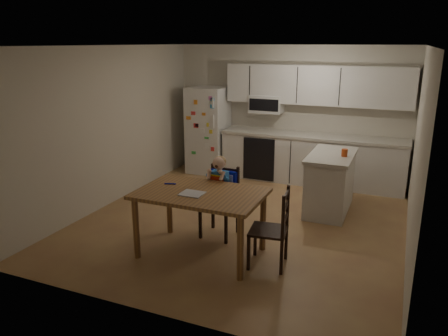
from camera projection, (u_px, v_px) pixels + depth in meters
name	position (u px, v px, depth m)	size (l,w,h in m)	color
room	(255.00, 132.00, 6.55)	(4.52, 5.01, 2.51)	#956342
refrigerator	(208.00, 130.00, 8.72)	(0.72, 0.70, 1.70)	silver
kitchen_run	(311.00, 136.00, 8.02)	(3.37, 0.62, 2.15)	silver
kitchen_island	(330.00, 182.00, 6.74)	(0.65, 1.24, 0.91)	silver
red_cup	(344.00, 153.00, 6.46)	(0.09, 0.09, 0.11)	#C44618
dining_table	(200.00, 200.00, 5.27)	(1.52, 0.98, 0.81)	brown
napkin	(192.00, 194.00, 5.17)	(0.27, 0.24, 0.01)	silver
toddler_spoon	(169.00, 184.00, 5.52)	(0.02, 0.02, 0.12)	#0C16B4
chair_booster	(221.00, 188.00, 5.83)	(0.44, 0.44, 1.12)	black
chair_side	(277.00, 223.00, 5.02)	(0.47, 0.47, 0.95)	black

